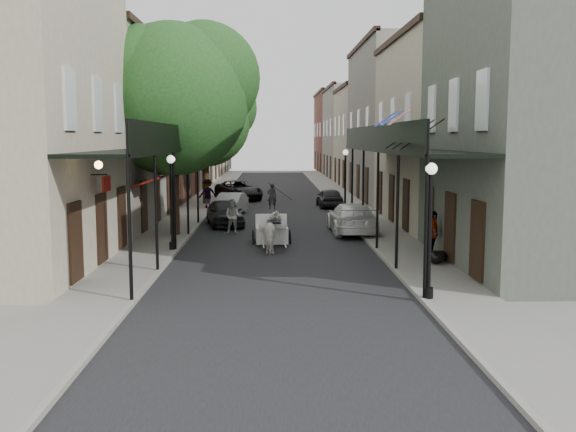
{
  "coord_description": "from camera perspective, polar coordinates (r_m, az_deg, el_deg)",
  "views": [
    {
      "loc": [
        -0.19,
        -19.1,
        4.48
      ],
      "look_at": [
        0.42,
        4.6,
        1.6
      ],
      "focal_mm": 40.0,
      "sensor_mm": 36.0,
      "label": 1
    }
  ],
  "objects": [
    {
      "name": "road",
      "position": [
        39.36,
        -1.19,
        0.4
      ],
      "size": [
        8.0,
        90.0,
        0.01
      ],
      "primitive_type": "cube",
      "color": "black",
      "rests_on": "ground"
    },
    {
      "name": "building_row_left",
      "position": [
        49.82,
        -11.3,
        7.68
      ],
      "size": [
        5.0,
        80.0,
        10.5
      ],
      "primitive_type": "cube",
      "color": "#BDB097",
      "rests_on": "ground"
    },
    {
      "name": "sidewalk_right",
      "position": [
        39.69,
        6.04,
        0.5
      ],
      "size": [
        2.2,
        90.0,
        0.12
      ],
      "primitive_type": "cube",
      "color": "gray",
      "rests_on": "ground"
    },
    {
      "name": "trash_bags",
      "position": [
        23.15,
        13.17,
        -3.55
      ],
      "size": [
        0.83,
        0.98,
        0.48
      ],
      "color": "black",
      "rests_on": "sidewalk_right"
    },
    {
      "name": "carriage",
      "position": [
        27.76,
        -1.51,
        -0.24
      ],
      "size": [
        1.7,
        2.37,
        2.62
      ],
      "rotation": [
        0.0,
        0.0,
        0.05
      ],
      "color": "black",
      "rests_on": "ground"
    },
    {
      "name": "car_left_near",
      "position": [
        33.07,
        -5.65,
        0.3
      ],
      "size": [
        2.42,
        4.25,
        1.36
      ],
      "primitive_type": "imported",
      "rotation": [
        0.0,
        0.0,
        0.21
      ],
      "color": "black",
      "rests_on": "ground"
    },
    {
      "name": "car_left_far",
      "position": [
        47.06,
        -4.42,
        2.31
      ],
      "size": [
        4.11,
        5.61,
        1.42
      ],
      "primitive_type": "imported",
      "rotation": [
        0.0,
        0.0,
        0.39
      ],
      "color": "black",
      "rests_on": "ground"
    },
    {
      "name": "gallery_left",
      "position": [
        26.48,
        -11.54,
        5.86
      ],
      "size": [
        2.2,
        18.05,
        4.88
      ],
      "color": "black",
      "rests_on": "sidewalk_left"
    },
    {
      "name": "building_row_right",
      "position": [
        49.89,
        8.75,
        7.73
      ],
      "size": [
        5.0,
        80.0,
        10.5
      ],
      "primitive_type": "cube",
      "color": "gray",
      "rests_on": "ground"
    },
    {
      "name": "car_right_far",
      "position": [
        41.83,
        3.73,
        1.63
      ],
      "size": [
        1.64,
        3.76,
        1.26
      ],
      "primitive_type": "imported",
      "rotation": [
        0.0,
        0.0,
        3.18
      ],
      "color": "black",
      "rests_on": "ground"
    },
    {
      "name": "lamppost_right_near",
      "position": [
        17.8,
        12.49,
        -1.09
      ],
      "size": [
        0.32,
        0.32,
        3.71
      ],
      "color": "black",
      "rests_on": "sidewalk_right"
    },
    {
      "name": "pedestrian_sidewalk_left",
      "position": [
        40.54,
        -7.16,
        1.99
      ],
      "size": [
        1.33,
        1.04,
        1.81
      ],
      "primitive_type": "imported",
      "rotation": [
        0.0,
        0.0,
        3.5
      ],
      "color": "gray",
      "rests_on": "sidewalk_left"
    },
    {
      "name": "horse",
      "position": [
        25.37,
        -1.26,
        -1.45
      ],
      "size": [
        0.93,
        1.89,
        1.57
      ],
      "primitive_type": "imported",
      "rotation": [
        0.0,
        0.0,
        3.19
      ],
      "color": "white",
      "rests_on": "ground"
    },
    {
      "name": "sidewalk_left",
      "position": [
        39.64,
        -8.44,
        0.45
      ],
      "size": [
        2.2,
        90.0,
        0.12
      ],
      "primitive_type": "cube",
      "color": "gray",
      "rests_on": "ground"
    },
    {
      "name": "tree_far",
      "position": [
        43.49,
        -6.91,
        8.67
      ],
      "size": [
        6.45,
        6.0,
        8.61
      ],
      "color": "#382619",
      "rests_on": "sidewalk_left"
    },
    {
      "name": "car_right_near",
      "position": [
        30.42,
        5.69,
        -0.19
      ],
      "size": [
        2.09,
        5.03,
        1.45
      ],
      "primitive_type": "imported",
      "rotation": [
        0.0,
        0.0,
        3.15
      ],
      "color": "silver",
      "rests_on": "ground"
    },
    {
      "name": "car_left_mid",
      "position": [
        37.55,
        -5.15,
        1.04
      ],
      "size": [
        2.04,
        4.08,
        1.29
      ],
      "primitive_type": "imported",
      "rotation": [
        0.0,
        0.0,
        -0.18
      ],
      "color": "#A3A4A8",
      "rests_on": "ground"
    },
    {
      "name": "lamppost_right_far",
      "position": [
        37.43,
        5.11,
        3.18
      ],
      "size": [
        0.32,
        0.32,
        3.71
      ],
      "color": "black",
      "rests_on": "sidewalk_right"
    },
    {
      "name": "ground",
      "position": [
        19.62,
        -0.89,
        -6.28
      ],
      "size": [
        140.0,
        140.0,
        0.0
      ],
      "primitive_type": "plane",
      "color": "gray",
      "rests_on": "ground"
    },
    {
      "name": "pedestrian_sidewalk_right",
      "position": [
        24.35,
        12.78,
        -1.55
      ],
      "size": [
        0.51,
        1.03,
        1.69
      ],
      "primitive_type": "imported",
      "rotation": [
        0.0,
        0.0,
        1.46
      ],
      "color": "gray",
      "rests_on": "sidewalk_right"
    },
    {
      "name": "tree_near",
      "position": [
        29.62,
        -9.42,
        10.72
      ],
      "size": [
        7.31,
        6.8,
        9.63
      ],
      "color": "#382619",
      "rests_on": "sidewalk_left"
    },
    {
      "name": "gallery_right",
      "position": [
        26.55,
        9.38,
        5.91
      ],
      "size": [
        2.2,
        18.05,
        4.88
      ],
      "color": "black",
      "rests_on": "sidewalk_right"
    },
    {
      "name": "lamppost_left",
      "position": [
        25.52,
        -10.29,
        1.35
      ],
      "size": [
        0.32,
        0.32,
        3.71
      ],
      "color": "black",
      "rests_on": "sidewalk_left"
    },
    {
      "name": "pedestrian_walking",
      "position": [
        30.19,
        -4.91,
        -0.04
      ],
      "size": [
        0.9,
        0.76,
        1.66
      ],
      "primitive_type": "imported",
      "rotation": [
        0.0,
        0.0,
        -0.17
      ],
      "color": "#AAACA2",
      "rests_on": "ground"
    }
  ]
}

